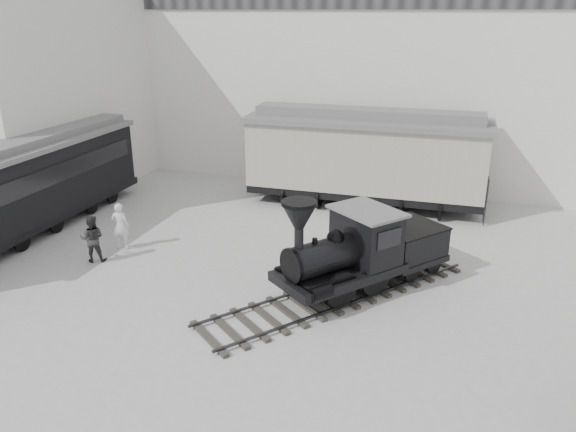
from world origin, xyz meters
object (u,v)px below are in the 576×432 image
at_px(passenger_coach, 20,187).
at_px(visitor_b, 92,239).
at_px(locomotive, 357,255).
at_px(boxcar, 366,155).
at_px(visitor_a, 121,226).

bearing_deg(passenger_coach, visitor_b, -18.83).
xyz_separation_m(locomotive, visitor_b, (-8.80, -0.78, -0.36)).
distance_m(locomotive, boxcar, 8.18).
xyz_separation_m(visitor_a, visitor_b, (-0.28, -1.20, -0.04)).
bearing_deg(passenger_coach, locomotive, -3.63).
distance_m(visitor_a, visitor_b, 1.23).
bearing_deg(visitor_a, locomotive, 166.76).
xyz_separation_m(boxcar, visitor_a, (-7.10, -7.57, -1.33)).
relative_size(boxcar, passenger_coach, 0.81).
height_order(boxcar, passenger_coach, boxcar).
height_order(locomotive, visitor_b, locomotive).
distance_m(locomotive, passenger_coach, 12.80).
relative_size(locomotive, boxcar, 0.81).
bearing_deg(boxcar, visitor_b, -132.14).
bearing_deg(boxcar, locomotive, -81.97).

